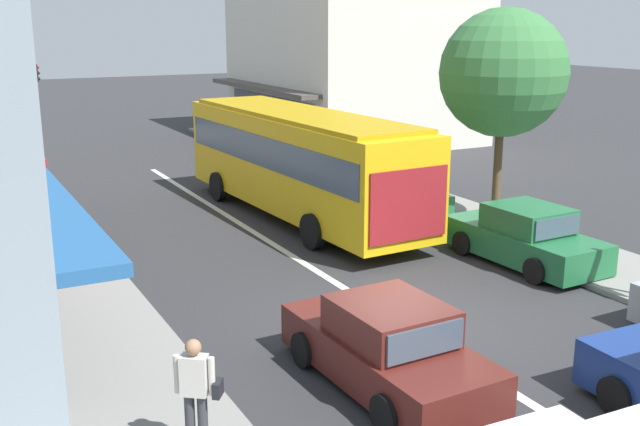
% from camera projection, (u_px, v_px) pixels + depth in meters
% --- Properties ---
extents(ground_plane, '(140.00, 140.00, 0.00)m').
position_uv_depth(ground_plane, '(404.00, 325.00, 14.74)').
color(ground_plane, '#2D2D30').
extents(lane_centre_line, '(0.20, 28.00, 0.01)m').
position_uv_depth(lane_centre_line, '(312.00, 268.00, 18.16)').
color(lane_centre_line, silver).
rests_on(lane_centre_line, ground).
extents(sidewalk_left, '(5.20, 44.00, 0.14)m').
position_uv_depth(sidewalk_left, '(2.00, 285.00, 16.77)').
color(sidewalk_left, gray).
rests_on(sidewalk_left, ground).
extents(kerb_right, '(2.80, 44.00, 0.12)m').
position_uv_depth(kerb_right, '(463.00, 217.00, 22.67)').
color(kerb_right, gray).
rests_on(kerb_right, ground).
extents(building_right_far, '(10.04, 11.59, 8.72)m').
position_uv_depth(building_right_far, '(351.00, 51.00, 37.60)').
color(building_right_far, silver).
rests_on(building_right_far, ground).
extents(city_bus, '(3.06, 10.95, 3.23)m').
position_uv_depth(city_bus, '(300.00, 157.00, 22.29)').
color(city_bus, yellow).
rests_on(city_bus, ground).
extents(sedan_adjacent_lane_lead, '(1.99, 4.25, 1.47)m').
position_uv_depth(sedan_adjacent_lane_lead, '(387.00, 348.00, 12.16)').
color(sedan_adjacent_lane_lead, '#561E19').
rests_on(sedan_adjacent_lane_lead, ground).
extents(parked_sedan_kerb_second, '(2.00, 4.25, 1.47)m').
position_uv_depth(parked_sedan_kerb_second, '(525.00, 238.00, 18.35)').
color(parked_sedan_kerb_second, '#1E6638').
rests_on(parked_sedan_kerb_second, ground).
extents(parked_sedan_kerb_third, '(1.90, 4.20, 1.47)m').
position_uv_depth(parked_sedan_kerb_third, '(391.00, 192.00, 23.16)').
color(parked_sedan_kerb_third, '#1E6638').
rests_on(parked_sedan_kerb_third, ground).
extents(parked_wagon_kerb_rear, '(1.99, 4.53, 1.58)m').
position_uv_depth(parked_wagon_kerb_rear, '(299.00, 159.00, 28.20)').
color(parked_wagon_kerb_rear, '#561E19').
rests_on(parked_wagon_kerb_rear, ground).
extents(traffic_light_downstreet, '(0.33, 0.24, 4.20)m').
position_uv_depth(traffic_light_downstreet, '(37.00, 99.00, 29.03)').
color(traffic_light_downstreet, gray).
rests_on(traffic_light_downstreet, ground).
extents(street_tree_right, '(3.59, 3.59, 6.21)m').
position_uv_depth(street_tree_right, '(503.00, 73.00, 20.89)').
color(street_tree_right, brown).
rests_on(street_tree_right, ground).
extents(pedestrian_with_handbag_near, '(0.61, 0.49, 1.63)m').
position_uv_depth(pedestrian_with_handbag_near, '(196.00, 388.00, 9.99)').
color(pedestrian_with_handbag_near, '#333338').
rests_on(pedestrian_with_handbag_near, sidewalk_left).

